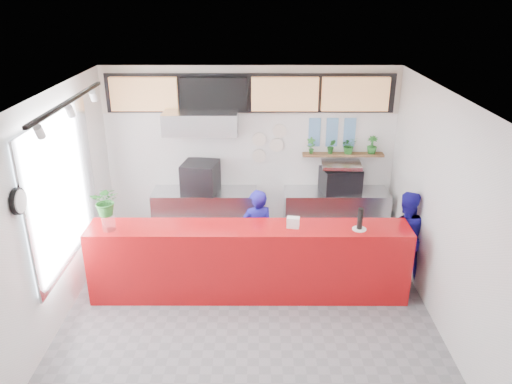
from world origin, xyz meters
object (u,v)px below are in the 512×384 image
at_px(panini_oven, 201,177).
at_px(pepper_mill, 360,219).
at_px(espresso_machine, 340,180).
at_px(staff_right, 404,236).
at_px(staff_center, 257,233).
at_px(service_counter, 249,261).

distance_m(panini_oven, pepper_mill, 3.03).
distance_m(espresso_machine, staff_right, 1.60).
bearing_deg(staff_center, staff_right, 159.29).
height_order(staff_right, pepper_mill, staff_right).
xyz_separation_m(service_counter, staff_right, (2.32, 0.45, 0.17)).
bearing_deg(espresso_machine, pepper_mill, -102.19).
relative_size(panini_oven, espresso_machine, 0.89).
distance_m(staff_center, pepper_mill, 1.65).
bearing_deg(staff_center, panini_oven, -69.22).
bearing_deg(service_counter, espresso_machine, 49.26).
xyz_separation_m(staff_center, staff_right, (2.21, -0.12, 0.01)).
bearing_deg(pepper_mill, staff_center, 155.08).
xyz_separation_m(espresso_machine, staff_center, (-1.44, -1.23, -0.40)).
relative_size(espresso_machine, pepper_mill, 2.15).
xyz_separation_m(panini_oven, espresso_machine, (2.41, 0.00, -0.05)).
bearing_deg(staff_center, pepper_mill, 137.53).
xyz_separation_m(service_counter, staff_center, (0.11, 0.57, 0.16)).
relative_size(staff_center, staff_right, 0.98).
bearing_deg(service_counter, staff_center, 78.96).
relative_size(service_counter, staff_center, 3.18).
bearing_deg(staff_right, staff_center, 3.42).
height_order(service_counter, panini_oven, panini_oven).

